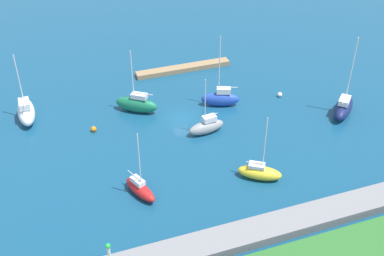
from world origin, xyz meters
TOP-DOWN VIEW (x-y plane):
  - water at (0.00, 0.00)m, footprint 160.00×160.00m
  - pier_dock at (-5.65, -15.69)m, footprint 18.36×2.05m
  - breakwater at (0.00, 27.09)m, footprint 65.80×3.78m
  - harbor_beacon at (16.97, 27.09)m, footprint 0.56×0.56m
  - sailboat_gray_west_end at (-2.43, 5.16)m, footprint 6.07×2.70m
  - sailboat_blue_mid_basin at (-7.50, -1.58)m, footprint 6.68×4.11m
  - sailboat_navy_off_beacon at (-25.44, 7.61)m, footprint 7.27×7.19m
  - sailboat_red_along_channel at (10.79, 15.51)m, footprint 3.80×5.98m
  - sailboat_green_far_north at (6.23, -4.44)m, footprint 7.14×5.89m
  - sailboat_yellow_inner_mooring at (-5.34, 17.69)m, footprint 6.18×5.06m
  - sailboat_white_east_end at (23.53, -8.05)m, footprint 2.71×7.62m
  - mooring_buoy_white at (-18.34, -0.79)m, footprint 0.84×0.84m
  - mooring_buoy_orange at (14.02, -1.04)m, footprint 0.88×0.88m

SIDE VIEW (x-z plane):
  - water at x=0.00m, z-range 0.00..0.00m
  - mooring_buoy_white at x=-18.34m, z-range 0.00..0.84m
  - pier_dock at x=-5.65m, z-range 0.00..0.87m
  - mooring_buoy_orange at x=14.02m, z-range 0.00..0.88m
  - breakwater at x=0.00m, z-range 0.00..1.28m
  - sailboat_red_along_channel at x=10.79m, z-range -3.95..5.97m
  - sailboat_yellow_inner_mooring at x=-5.34m, z-range -3.92..6.00m
  - sailboat_gray_west_end at x=-2.43m, z-range -3.57..5.94m
  - sailboat_blue_mid_basin at x=-7.50m, z-range -4.91..7.70m
  - sailboat_navy_off_beacon at x=-25.44m, z-range -5.30..8.09m
  - sailboat_green_far_north at x=6.23m, z-range -4.01..6.95m
  - sailboat_white_east_end at x=23.53m, z-range -4.09..7.17m
  - harbor_beacon at x=16.97m, z-range 1.56..5.29m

